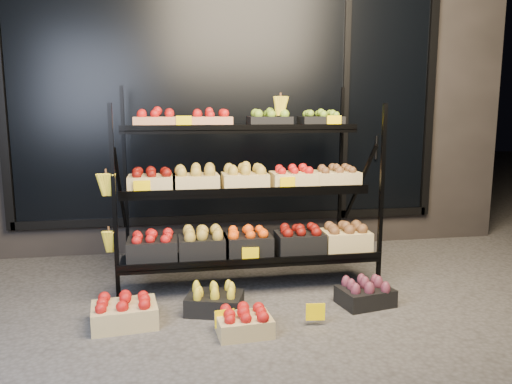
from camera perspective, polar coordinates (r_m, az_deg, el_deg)
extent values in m
plane|color=#514F4C|center=(3.82, 0.24, -12.93)|extent=(24.00, 24.00, 0.00)
cube|color=#2D2826|center=(6.12, -4.12, 12.21)|extent=(6.00, 2.00, 3.50)
cube|color=black|center=(5.10, -2.92, 10.52)|extent=(4.20, 0.04, 2.40)
cube|color=black|center=(5.20, -2.78, -2.94)|extent=(4.30, 0.06, 0.08)
cube|color=black|center=(5.27, -27.14, 9.47)|extent=(0.08, 0.06, 2.50)
cube|color=black|center=(5.75, 19.24, 9.89)|extent=(0.08, 0.06, 2.50)
cube|color=black|center=(5.36, 10.17, 10.33)|extent=(0.06, 0.06, 2.50)
cylinder|color=black|center=(5.47, 13.58, 4.96)|extent=(0.02, 0.02, 0.25)
cube|color=black|center=(3.75, -15.88, -1.77)|extent=(0.03, 0.03, 1.50)
cube|color=black|center=(4.07, 14.13, -0.81)|extent=(0.03, 0.03, 1.50)
cube|color=black|center=(4.69, -14.72, 1.48)|extent=(0.03, 0.03, 1.66)
cube|color=black|center=(4.95, 9.64, 2.07)|extent=(0.03, 0.03, 1.66)
cube|color=black|center=(4.06, -0.63, -7.61)|extent=(2.05, 0.42, 0.03)
cube|color=black|center=(3.86, -0.15, -7.97)|extent=(2.05, 0.02, 0.05)
cube|color=black|center=(4.23, -1.30, 0.06)|extent=(2.05, 0.40, 0.03)
cube|color=black|center=(4.04, -0.90, 0.12)|extent=(2.05, 0.02, 0.05)
cube|color=black|center=(4.48, -1.90, 7.02)|extent=(2.05, 0.40, 0.03)
cube|color=black|center=(4.29, -1.54, 7.37)|extent=(2.05, 0.02, 0.05)
cube|color=tan|center=(4.43, -11.32, 7.72)|extent=(0.38, 0.28, 0.11)
ellipsoid|color=red|center=(4.43, -11.35, 8.82)|extent=(0.32, 0.24, 0.07)
cube|color=tan|center=(4.44, -5.30, 7.87)|extent=(0.38, 0.28, 0.11)
ellipsoid|color=red|center=(4.44, -5.32, 8.96)|extent=(0.32, 0.24, 0.07)
cube|color=black|center=(4.52, 1.53, 7.93)|extent=(0.38, 0.28, 0.11)
ellipsoid|color=#7CA429|center=(4.52, 1.53, 9.01)|extent=(0.32, 0.24, 0.07)
cube|color=black|center=(4.64, 7.39, 7.89)|extent=(0.38, 0.28, 0.11)
ellipsoid|color=#7CA429|center=(4.64, 7.41, 8.94)|extent=(0.32, 0.24, 0.07)
cube|color=#D6BD7B|center=(4.18, -11.81, 0.92)|extent=(0.38, 0.28, 0.14)
ellipsoid|color=maroon|center=(4.16, -11.86, 2.28)|extent=(0.32, 0.24, 0.07)
cube|color=#D6BD7B|center=(4.18, -6.91, 1.05)|extent=(0.38, 0.28, 0.14)
ellipsoid|color=#B39232|center=(4.17, -6.94, 2.41)|extent=(0.32, 0.24, 0.07)
cube|color=#D6BD7B|center=(4.22, -1.27, 1.20)|extent=(0.38, 0.28, 0.14)
ellipsoid|color=#B39232|center=(4.21, -1.28, 2.55)|extent=(0.32, 0.24, 0.07)
cube|color=#D6BD7B|center=(4.30, 4.29, 1.34)|extent=(0.38, 0.28, 0.14)
ellipsoid|color=red|center=(4.29, 4.31, 2.66)|extent=(0.32, 0.24, 0.07)
cube|color=#D6BD7B|center=(4.41, 9.10, 1.45)|extent=(0.38, 0.28, 0.14)
ellipsoid|color=brown|center=(4.40, 9.14, 2.74)|extent=(0.32, 0.24, 0.07)
cube|color=black|center=(3.98, -11.75, -6.57)|extent=(0.38, 0.28, 0.18)
ellipsoid|color=red|center=(3.95, -11.81, -4.90)|extent=(0.32, 0.24, 0.07)
cube|color=black|center=(3.99, -6.07, -6.40)|extent=(0.38, 0.28, 0.18)
ellipsoid|color=#B39232|center=(3.96, -6.10, -4.73)|extent=(0.32, 0.24, 0.07)
cube|color=black|center=(4.03, -0.97, -6.20)|extent=(0.38, 0.28, 0.18)
ellipsoid|color=#F8540D|center=(3.99, -0.97, -4.54)|extent=(0.32, 0.24, 0.07)
cube|color=black|center=(4.11, 5.00, -5.90)|extent=(0.38, 0.28, 0.18)
ellipsoid|color=maroon|center=(4.08, 5.03, -4.27)|extent=(0.32, 0.24, 0.07)
cube|color=#D6BD7B|center=(4.23, 10.19, -5.58)|extent=(0.38, 0.28, 0.18)
ellipsoid|color=brown|center=(4.20, 10.24, -4.00)|extent=(0.32, 0.24, 0.07)
ellipsoid|color=yellow|center=(3.73, -16.79, 2.16)|extent=(0.14, 0.08, 0.22)
ellipsoid|color=yellow|center=(3.81, -16.48, -4.15)|extent=(0.14, 0.08, 0.22)
ellipsoid|color=yellow|center=(4.44, 2.83, 10.96)|extent=(0.14, 0.08, 0.22)
cube|color=#FFD300|center=(4.03, -12.90, 0.43)|extent=(0.13, 0.01, 0.12)
cube|color=#FFD300|center=(4.14, 3.63, 0.88)|extent=(0.13, 0.01, 0.12)
cube|color=#FFD300|center=(4.52, 8.92, 7.88)|extent=(0.13, 0.01, 0.12)
cube|color=#FFD300|center=(4.28, -8.23, 7.81)|extent=(0.13, 0.01, 0.12)
cube|color=#FFD300|center=(3.89, -0.64, -7.21)|extent=(0.13, 0.01, 0.12)
cube|color=#FFD300|center=(3.40, -3.59, -14.84)|extent=(0.13, 0.01, 0.12)
cube|color=#FFD300|center=(3.51, 6.80, -14.05)|extent=(0.13, 0.01, 0.12)
cube|color=#D6BD7B|center=(3.60, -14.79, -13.44)|extent=(0.47, 0.37, 0.15)
ellipsoid|color=red|center=(3.57, -14.86, -11.90)|extent=(0.39, 0.31, 0.07)
cube|color=black|center=(3.71, -4.74, -12.56)|extent=(0.46, 0.39, 0.13)
ellipsoid|color=yellow|center=(3.68, -4.76, -11.15)|extent=(0.39, 0.33, 0.07)
cube|color=#D6BD7B|center=(3.37, -1.37, -15.00)|extent=(0.37, 0.28, 0.12)
ellipsoid|color=red|center=(3.34, -1.37, -13.59)|extent=(0.31, 0.24, 0.07)
cube|color=black|center=(3.92, 12.37, -11.57)|extent=(0.43, 0.35, 0.13)
ellipsoid|color=brown|center=(3.88, 12.42, -10.25)|extent=(0.36, 0.29, 0.07)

